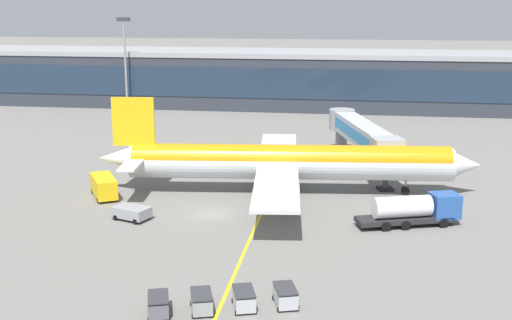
{
  "coord_description": "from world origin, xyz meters",
  "views": [
    {
      "loc": [
        15.07,
        -66.42,
        22.57
      ],
      "look_at": [
        3.85,
        7.37,
        4.5
      ],
      "focal_mm": 45.78,
      "sensor_mm": 36.0,
      "label": 1
    }
  ],
  "objects_px": {
    "lavatory_truck": "(104,185)",
    "main_airliner": "(288,162)",
    "fuel_tanker": "(415,209)",
    "baggage_cart_0": "(158,305)",
    "baggage_cart_2": "(244,299)",
    "baggage_cart_3": "(285,296)",
    "baggage_cart_1": "(202,302)",
    "pushback_tug": "(131,212)"
  },
  "relations": [
    {
      "from": "fuel_tanker",
      "to": "pushback_tug",
      "type": "relative_size",
      "value": 2.53
    },
    {
      "from": "lavatory_truck",
      "to": "baggage_cart_0",
      "type": "distance_m",
      "value": 32.04
    },
    {
      "from": "fuel_tanker",
      "to": "pushback_tug",
      "type": "distance_m",
      "value": 29.86
    },
    {
      "from": "baggage_cart_1",
      "to": "baggage_cart_2",
      "type": "relative_size",
      "value": 1.0
    },
    {
      "from": "main_airliner",
      "to": "baggage_cart_2",
      "type": "bearing_deg",
      "value": -90.14
    },
    {
      "from": "pushback_tug",
      "to": "baggage_cart_3",
      "type": "bearing_deg",
      "value": -43.88
    },
    {
      "from": "pushback_tug",
      "to": "lavatory_truck",
      "type": "relative_size",
      "value": 0.71
    },
    {
      "from": "lavatory_truck",
      "to": "baggage_cart_3",
      "type": "height_order",
      "value": "lavatory_truck"
    },
    {
      "from": "fuel_tanker",
      "to": "baggage_cart_0",
      "type": "bearing_deg",
      "value": -131.32
    },
    {
      "from": "baggage_cart_2",
      "to": "baggage_cart_3",
      "type": "relative_size",
      "value": 1.0
    },
    {
      "from": "baggage_cart_1",
      "to": "baggage_cart_2",
      "type": "bearing_deg",
      "value": 17.56
    },
    {
      "from": "main_airliner",
      "to": "baggage_cart_3",
      "type": "height_order",
      "value": "main_airliner"
    },
    {
      "from": "baggage_cart_1",
      "to": "baggage_cart_3",
      "type": "relative_size",
      "value": 1.0
    },
    {
      "from": "baggage_cart_3",
      "to": "lavatory_truck",
      "type": "bearing_deg",
      "value": 134.08
    },
    {
      "from": "baggage_cart_2",
      "to": "baggage_cart_1",
      "type": "bearing_deg",
      "value": -162.44
    },
    {
      "from": "pushback_tug",
      "to": "lavatory_truck",
      "type": "height_order",
      "value": "lavatory_truck"
    },
    {
      "from": "lavatory_truck",
      "to": "baggage_cart_2",
      "type": "distance_m",
      "value": 33.84
    },
    {
      "from": "pushback_tug",
      "to": "baggage_cart_1",
      "type": "bearing_deg",
      "value": -57.89
    },
    {
      "from": "fuel_tanker",
      "to": "baggage_cart_1",
      "type": "distance_m",
      "value": 28.29
    },
    {
      "from": "lavatory_truck",
      "to": "baggage_cart_3",
      "type": "distance_m",
      "value": 35.15
    },
    {
      "from": "pushback_tug",
      "to": "baggage_cart_3",
      "type": "xyz_separation_m",
      "value": [
        18.44,
        -17.74,
        -0.07
      ]
    },
    {
      "from": "fuel_tanker",
      "to": "lavatory_truck",
      "type": "relative_size",
      "value": 1.79
    },
    {
      "from": "main_airliner",
      "to": "pushback_tug",
      "type": "relative_size",
      "value": 10.54
    },
    {
      "from": "baggage_cart_0",
      "to": "baggage_cart_2",
      "type": "xyz_separation_m",
      "value": [
        6.1,
        1.93,
        0.0
      ]
    },
    {
      "from": "baggage_cart_2",
      "to": "baggage_cart_3",
      "type": "distance_m",
      "value": 3.2
    },
    {
      "from": "baggage_cart_0",
      "to": "baggage_cart_1",
      "type": "xyz_separation_m",
      "value": [
        3.05,
        0.97,
        0.0
      ]
    },
    {
      "from": "lavatory_truck",
      "to": "baggage_cart_0",
      "type": "bearing_deg",
      "value": -61.48
    },
    {
      "from": "lavatory_truck",
      "to": "baggage_cart_1",
      "type": "distance_m",
      "value": 32.8
    },
    {
      "from": "lavatory_truck",
      "to": "baggage_cart_3",
      "type": "bearing_deg",
      "value": -45.92
    },
    {
      "from": "fuel_tanker",
      "to": "baggage_cart_1",
      "type": "height_order",
      "value": "fuel_tanker"
    },
    {
      "from": "lavatory_truck",
      "to": "main_airliner",
      "type": "bearing_deg",
      "value": 12.56
    },
    {
      "from": "main_airliner",
      "to": "baggage_cart_2",
      "type": "height_order",
      "value": "main_airliner"
    },
    {
      "from": "lavatory_truck",
      "to": "baggage_cart_0",
      "type": "height_order",
      "value": "lavatory_truck"
    },
    {
      "from": "baggage_cart_0",
      "to": "fuel_tanker",
      "type": "bearing_deg",
      "value": 48.68
    },
    {
      "from": "fuel_tanker",
      "to": "baggage_cart_0",
      "type": "xyz_separation_m",
      "value": [
        -20.44,
        -23.25,
        -0.96
      ]
    },
    {
      "from": "lavatory_truck",
      "to": "pushback_tug",
      "type": "bearing_deg",
      "value": -51.36
    },
    {
      "from": "baggage_cart_0",
      "to": "baggage_cart_3",
      "type": "bearing_deg",
      "value": 17.56
    },
    {
      "from": "pushback_tug",
      "to": "baggage_cart_2",
      "type": "bearing_deg",
      "value": -50.55
    },
    {
      "from": "baggage_cart_2",
      "to": "fuel_tanker",
      "type": "bearing_deg",
      "value": 56.08
    },
    {
      "from": "main_airliner",
      "to": "baggage_cart_3",
      "type": "distance_m",
      "value": 30.34
    },
    {
      "from": "main_airliner",
      "to": "baggage_cart_0",
      "type": "bearing_deg",
      "value": -100.62
    },
    {
      "from": "fuel_tanker",
      "to": "baggage_cart_2",
      "type": "height_order",
      "value": "fuel_tanker"
    }
  ]
}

